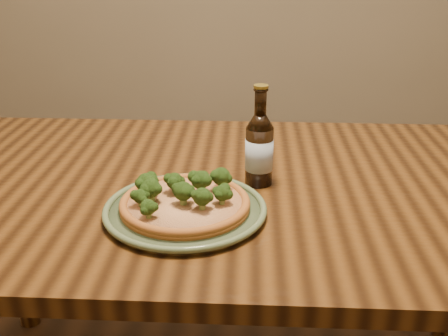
{
  "coord_description": "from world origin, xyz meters",
  "views": [
    {
      "loc": [
        0.05,
        -1.0,
        1.26
      ],
      "look_at": [
        -0.01,
        0.02,
        0.82
      ],
      "focal_mm": 42.0,
      "sensor_mm": 36.0,
      "label": 1
    }
  ],
  "objects_px": {
    "plate": "(185,209)",
    "beer_bottle": "(259,149)",
    "table": "(228,217)",
    "pizza": "(184,201)"
  },
  "relations": [
    {
      "from": "plate",
      "to": "pizza",
      "type": "relative_size",
      "value": 1.26
    },
    {
      "from": "plate",
      "to": "beer_bottle",
      "type": "distance_m",
      "value": 0.23
    },
    {
      "from": "plate",
      "to": "beer_bottle",
      "type": "relative_size",
      "value": 1.45
    },
    {
      "from": "table",
      "to": "plate",
      "type": "height_order",
      "value": "plate"
    },
    {
      "from": "plate",
      "to": "table",
      "type": "bearing_deg",
      "value": 63.75
    },
    {
      "from": "table",
      "to": "pizza",
      "type": "relative_size",
      "value": 6.04
    },
    {
      "from": "plate",
      "to": "pizza",
      "type": "height_order",
      "value": "pizza"
    },
    {
      "from": "pizza",
      "to": "table",
      "type": "bearing_deg",
      "value": 63.21
    },
    {
      "from": "table",
      "to": "plate",
      "type": "bearing_deg",
      "value": -116.25
    },
    {
      "from": "table",
      "to": "pizza",
      "type": "height_order",
      "value": "pizza"
    }
  ]
}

